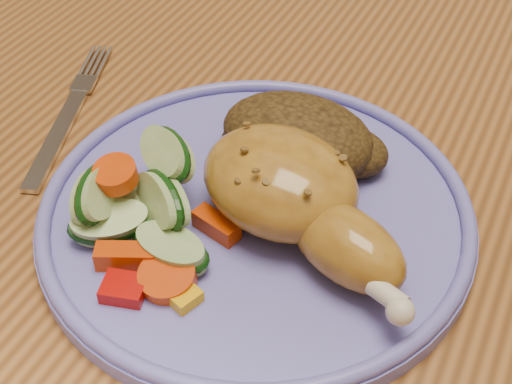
# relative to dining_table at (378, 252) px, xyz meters

# --- Properties ---
(dining_table) EXTENTS (0.90, 1.40, 0.75)m
(dining_table) POSITION_rel_dining_table_xyz_m (0.00, 0.00, 0.00)
(dining_table) COLOR brown
(dining_table) RESTS_ON ground
(chair_far) EXTENTS (0.42, 0.42, 0.91)m
(chair_far) POSITION_rel_dining_table_xyz_m (0.00, 0.63, -0.17)
(chair_far) COLOR #4C2D16
(chair_far) RESTS_ON ground
(plate) EXTENTS (0.29, 0.29, 0.01)m
(plate) POSITION_rel_dining_table_xyz_m (-0.07, -0.09, 0.09)
(plate) COLOR #6561BC
(plate) RESTS_ON dining_table
(plate_rim) EXTENTS (0.29, 0.29, 0.01)m
(plate_rim) POSITION_rel_dining_table_xyz_m (-0.07, -0.09, 0.10)
(plate_rim) COLOR #6561BC
(plate_rim) RESTS_ON plate
(chicken_leg) EXTENTS (0.17, 0.12, 0.06)m
(chicken_leg) POSITION_rel_dining_table_xyz_m (-0.04, -0.09, 0.12)
(chicken_leg) COLOR #AB7623
(chicken_leg) RESTS_ON plate
(rice_pilaf) EXTENTS (0.12, 0.08, 0.05)m
(rice_pilaf) POSITION_rel_dining_table_xyz_m (-0.06, -0.03, 0.11)
(rice_pilaf) COLOR #442F11
(rice_pilaf) RESTS_ON plate
(vegetable_pile) EXTENTS (0.12, 0.13, 0.06)m
(vegetable_pile) POSITION_rel_dining_table_xyz_m (-0.12, -0.13, 0.11)
(vegetable_pile) COLOR #A50A05
(vegetable_pile) RESTS_ON plate
(fork) EXTENTS (0.07, 0.16, 0.00)m
(fork) POSITION_rel_dining_table_xyz_m (-0.25, -0.05, 0.09)
(fork) COLOR silver
(fork) RESTS_ON dining_table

